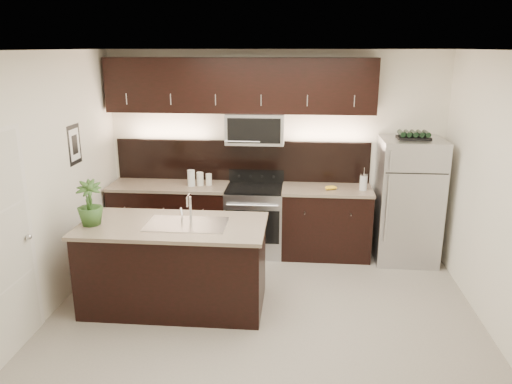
# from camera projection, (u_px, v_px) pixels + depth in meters

# --- Properties ---
(ground) EXTENTS (4.50, 4.50, 0.00)m
(ground) POSITION_uv_depth(u_px,v_px,m) (264.00, 315.00, 5.27)
(ground) COLOR gray
(ground) RESTS_ON ground
(room_walls) EXTENTS (4.52, 4.02, 2.71)m
(room_walls) POSITION_uv_depth(u_px,v_px,m) (253.00, 159.00, 4.77)
(room_walls) COLOR silver
(room_walls) RESTS_ON ground
(counter_run) EXTENTS (3.51, 0.65, 0.94)m
(counter_run) POSITION_uv_depth(u_px,v_px,m) (240.00, 219.00, 6.79)
(counter_run) COLOR black
(counter_run) RESTS_ON ground
(upper_fixtures) EXTENTS (3.49, 0.40, 1.66)m
(upper_fixtures) POSITION_uv_depth(u_px,v_px,m) (242.00, 94.00, 6.46)
(upper_fixtures) COLOR black
(upper_fixtures) RESTS_ON counter_run
(island) EXTENTS (1.96, 0.96, 0.94)m
(island) POSITION_uv_depth(u_px,v_px,m) (175.00, 265.00, 5.37)
(island) COLOR black
(island) RESTS_ON ground
(sink_faucet) EXTENTS (0.84, 0.50, 0.28)m
(sink_faucet) POSITION_uv_depth(u_px,v_px,m) (187.00, 223.00, 5.23)
(sink_faucet) COLOR silver
(sink_faucet) RESTS_ON island
(refrigerator) EXTENTS (0.78, 0.71, 1.62)m
(refrigerator) POSITION_uv_depth(u_px,v_px,m) (408.00, 201.00, 6.45)
(refrigerator) COLOR #B2B2B7
(refrigerator) RESTS_ON ground
(wine_rack) EXTENTS (0.40, 0.25, 0.10)m
(wine_rack) POSITION_uv_depth(u_px,v_px,m) (414.00, 135.00, 6.21)
(wine_rack) COLOR black
(wine_rack) RESTS_ON refrigerator
(plant) EXTENTS (0.33, 0.33, 0.47)m
(plant) POSITION_uv_depth(u_px,v_px,m) (90.00, 203.00, 5.15)
(plant) COLOR #305522
(plant) RESTS_ON island
(canisters) EXTENTS (0.31, 0.16, 0.22)m
(canisters) POSITION_uv_depth(u_px,v_px,m) (198.00, 179.00, 6.66)
(canisters) COLOR silver
(canisters) RESTS_ON counter_run
(french_press) EXTENTS (0.10, 0.10, 0.29)m
(french_press) POSITION_uv_depth(u_px,v_px,m) (363.00, 182.00, 6.44)
(french_press) COLOR silver
(french_press) RESTS_ON counter_run
(bananas) EXTENTS (0.20, 0.18, 0.05)m
(bananas) POSITION_uv_depth(u_px,v_px,m) (327.00, 188.00, 6.48)
(bananas) COLOR yellow
(bananas) RESTS_ON counter_run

